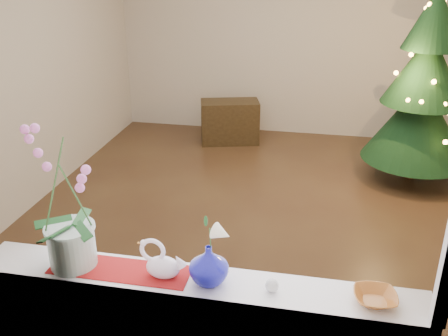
# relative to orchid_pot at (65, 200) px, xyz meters

# --- Properties ---
(ground) EXTENTS (5.00, 5.00, 0.00)m
(ground) POSITION_rel_orchid_pot_xyz_m (0.62, 2.37, -1.28)
(ground) COLOR #382217
(ground) RESTS_ON ground
(wall_back) EXTENTS (4.50, 0.10, 2.70)m
(wall_back) POSITION_rel_orchid_pot_xyz_m (0.62, 4.87, 0.07)
(wall_back) COLOR beige
(wall_back) RESTS_ON ground
(wall_front) EXTENTS (4.50, 0.10, 2.70)m
(wall_front) POSITION_rel_orchid_pot_xyz_m (0.62, -0.13, 0.07)
(wall_front) COLOR beige
(wall_front) RESTS_ON ground
(wall_left) EXTENTS (0.10, 5.00, 2.70)m
(wall_left) POSITION_rel_orchid_pot_xyz_m (-1.63, 2.37, 0.07)
(wall_left) COLOR beige
(wall_left) RESTS_ON ground
(windowsill) EXTENTS (2.20, 0.26, 0.04)m
(windowsill) POSITION_rel_orchid_pot_xyz_m (0.62, 0.00, -0.38)
(windowsill) COLOR white
(windowsill) RESTS_ON window_apron
(window_frame) EXTENTS (2.22, 0.06, 1.60)m
(window_frame) POSITION_rel_orchid_pot_xyz_m (0.62, -0.10, 0.42)
(window_frame) COLOR white
(window_frame) RESTS_ON windowsill
(runner) EXTENTS (0.70, 0.20, 0.01)m
(runner) POSITION_rel_orchid_pot_xyz_m (0.24, 0.00, -0.36)
(runner) COLOR maroon
(runner) RESTS_ON windowsill
(orchid_pot) EXTENTS (0.27, 0.27, 0.73)m
(orchid_pot) POSITION_rel_orchid_pot_xyz_m (0.00, 0.00, 0.00)
(orchid_pot) COLOR beige
(orchid_pot) RESTS_ON windowsill
(swan) EXTENTS (0.25, 0.17, 0.19)m
(swan) POSITION_rel_orchid_pot_xyz_m (0.47, -0.01, -0.27)
(swan) COLOR white
(swan) RESTS_ON windowsill
(blue_vase) EXTENTS (0.28, 0.28, 0.23)m
(blue_vase) POSITION_rel_orchid_pot_xyz_m (0.69, -0.01, -0.25)
(blue_vase) COLOR #0B0B72
(blue_vase) RESTS_ON windowsill
(lily) EXTENTS (0.13, 0.07, 0.17)m
(lily) POSITION_rel_orchid_pot_xyz_m (0.69, -0.01, -0.05)
(lily) COLOR white
(lily) RESTS_ON blue_vase
(paperweight) EXTENTS (0.07, 0.07, 0.06)m
(paperweight) POSITION_rel_orchid_pot_xyz_m (0.99, -0.02, -0.33)
(paperweight) COLOR silver
(paperweight) RESTS_ON windowsill
(amber_dish) EXTENTS (0.18, 0.18, 0.04)m
(amber_dish) POSITION_rel_orchid_pot_xyz_m (1.46, -0.00, -0.34)
(amber_dish) COLOR #A86025
(amber_dish) RESTS_ON windowsill
(xmas_tree) EXTENTS (1.32, 1.32, 2.08)m
(xmas_tree) POSITION_rel_orchid_pot_xyz_m (2.20, 3.56, -0.24)
(xmas_tree) COLOR black
(xmas_tree) RESTS_ON ground
(side_table) EXTENTS (0.83, 0.56, 0.57)m
(side_table) POSITION_rel_orchid_pot_xyz_m (-0.02, 4.31, -1.00)
(side_table) COLOR black
(side_table) RESTS_ON ground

